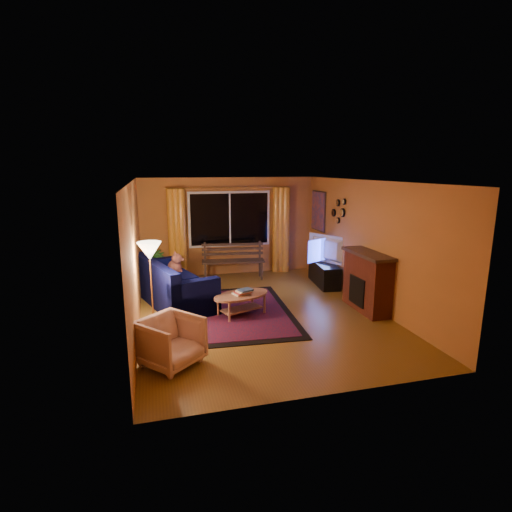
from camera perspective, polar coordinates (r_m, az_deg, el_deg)
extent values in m
cube|color=brown|center=(7.82, 0.56, -8.07)|extent=(4.50, 6.00, 0.02)
cube|color=white|center=(7.32, 0.61, 10.72)|extent=(4.50, 6.00, 0.02)
cube|color=#C17838|center=(10.36, -3.81, 4.23)|extent=(4.50, 0.02, 2.50)
cube|color=#C17838|center=(7.23, -16.98, 0.06)|extent=(0.02, 6.00, 2.50)
cube|color=#C17838|center=(8.35, 15.73, 1.76)|extent=(0.02, 6.00, 2.50)
cube|color=black|center=(10.27, -3.76, 5.28)|extent=(2.00, 0.02, 1.30)
cylinder|color=#BF8C3F|center=(10.16, -3.77, 9.73)|extent=(3.20, 0.03, 0.03)
cylinder|color=orange|center=(10.09, -11.22, 3.04)|extent=(0.36, 0.36, 2.24)
cylinder|color=orange|center=(10.59, 3.54, 3.70)|extent=(0.36, 0.36, 2.24)
cube|color=#33241B|center=(10.00, -3.26, -2.03)|extent=(1.59, 0.65, 0.46)
imported|color=#235B1E|center=(9.90, -14.22, -1.54)|extent=(0.59, 0.59, 0.80)
cube|color=#040736|center=(8.35, -11.63, -3.59)|extent=(1.63, 2.47, 0.92)
imported|color=beige|center=(5.85, -12.10, -11.55)|extent=(1.02, 1.02, 0.77)
cylinder|color=#BF8C3F|center=(7.01, -14.70, -4.23)|extent=(0.27, 0.27, 1.54)
cube|color=maroon|center=(7.82, -2.26, -7.91)|extent=(2.10, 3.14, 0.02)
cylinder|color=#9C6750|center=(7.61, -2.10, -6.94)|extent=(1.47, 1.47, 0.41)
cube|color=black|center=(9.68, 9.70, -2.50)|extent=(0.56, 1.29, 0.52)
imported|color=black|center=(9.54, 9.83, 0.92)|extent=(0.65, 1.09, 0.66)
cube|color=maroon|center=(8.06, 15.57, -3.71)|extent=(0.40, 1.20, 1.10)
cube|color=#D05129|center=(10.44, 8.89, 6.38)|extent=(0.04, 0.76, 0.96)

